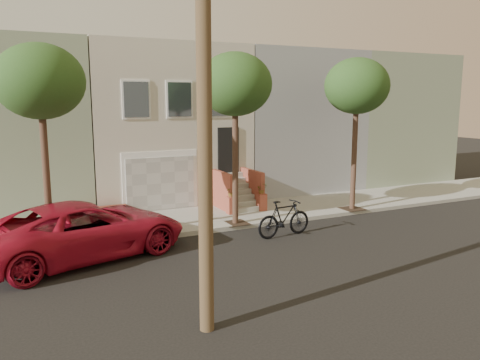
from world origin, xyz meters
name	(u,v)px	position (x,y,z in m)	size (l,w,h in m)	color
ground	(261,262)	(0.00, 0.00, 0.00)	(90.00, 90.00, 0.00)	black
sidewalk	(197,219)	(0.00, 5.35, 0.07)	(40.00, 3.70, 0.15)	gray
house_row	(154,122)	(0.00, 11.19, 3.64)	(33.10, 11.70, 7.00)	#BEB4A2
tree_left	(40,83)	(-5.50, 3.90, 5.26)	(2.70, 2.57, 6.30)	#2D2116
tree_mid	(235,85)	(1.00, 3.90, 5.26)	(2.70, 2.57, 6.30)	#2D2116
tree_right	(357,87)	(6.50, 3.90, 5.26)	(2.70, 2.57, 6.30)	#2D2116
pickup_truck	(85,230)	(-4.60, 2.73, 0.86)	(2.87, 6.22, 1.73)	#A81228
motorcycle	(284,218)	(2.01, 2.04, 0.65)	(0.61, 2.17, 1.31)	black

